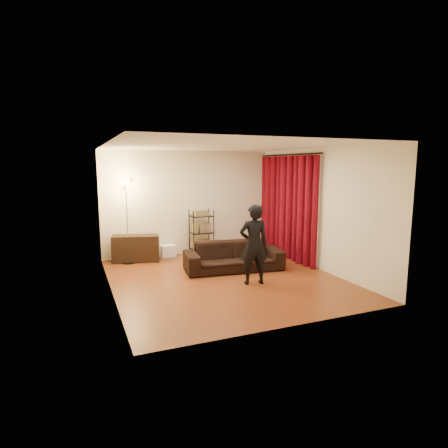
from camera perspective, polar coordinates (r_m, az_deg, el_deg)
name	(u,v)px	position (r m, az deg, el deg)	size (l,w,h in m)	color
floor	(225,279)	(7.82, 0.16, -8.35)	(5.00, 5.00, 0.00)	brown
ceiling	(225,146)	(7.47, 0.17, 11.83)	(5.00, 5.00, 0.00)	white
wall_back	(189,203)	(9.87, -5.40, 3.23)	(5.00, 5.00, 0.00)	#EDE5C6
wall_front	(293,235)	(5.33, 10.48, -1.72)	(5.00, 5.00, 0.00)	#EDE5C6
wall_left	(109,220)	(6.99, -17.14, 0.54)	(5.00, 5.00, 0.00)	#EDE5C6
wall_right	(318,209)	(8.63, 14.11, 2.19)	(5.00, 5.00, 0.00)	#EDE5C6
curtain_rod	(289,155)	(9.46, 9.81, 10.36)	(0.04, 0.04, 2.65)	black
curtain	(286,208)	(9.50, 9.50, 2.48)	(0.22, 2.65, 2.55)	#670710
sofa	(234,256)	(8.38, 1.47, -4.93)	(2.17, 0.85, 0.63)	black
person	(254,244)	(7.34, 4.55, -3.13)	(0.58, 0.38, 1.58)	black
media_cabinet	(136,248)	(9.36, -13.26, -3.64)	(1.11, 0.42, 0.65)	black
storage_boxes	(168,251)	(9.72, -8.55, -4.07)	(0.37, 0.30, 0.31)	white
wire_shelf	(201,233)	(9.70, -3.45, -1.34)	(0.54, 0.38, 1.19)	black
floor_lamp	(127,221)	(9.13, -14.56, 0.48)	(0.37, 0.37, 2.05)	silver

